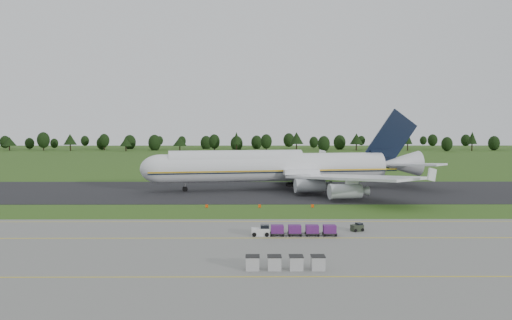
{
  "coord_description": "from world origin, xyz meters",
  "views": [
    {
      "loc": [
        -0.71,
        -91.23,
        15.93
      ],
      "look_at": [
        -0.22,
        2.0,
        9.41
      ],
      "focal_mm": 35.0,
      "sensor_mm": 36.0,
      "label": 1
    }
  ],
  "objects_px": {
    "utility_cart": "(357,228)",
    "baggage_train": "(293,230)",
    "uld_row": "(285,263)",
    "aircraft": "(280,166)",
    "edge_markers": "(260,206)"
  },
  "relations": [
    {
      "from": "aircraft",
      "to": "utility_cart",
      "type": "xyz_separation_m",
      "value": [
        9.05,
        -49.19,
        -5.21
      ]
    },
    {
      "from": "baggage_train",
      "to": "utility_cart",
      "type": "relative_size",
      "value": 6.02
    },
    {
      "from": "baggage_train",
      "to": "uld_row",
      "type": "bearing_deg",
      "value": -97.26
    },
    {
      "from": "utility_cart",
      "to": "uld_row",
      "type": "xyz_separation_m",
      "value": [
        -12.05,
        -19.89,
        0.3
      ]
    },
    {
      "from": "uld_row",
      "to": "baggage_train",
      "type": "bearing_deg",
      "value": 82.74
    },
    {
      "from": "utility_cart",
      "to": "uld_row",
      "type": "distance_m",
      "value": 23.26
    },
    {
      "from": "utility_cart",
      "to": "baggage_train",
      "type": "bearing_deg",
      "value": -163.21
    },
    {
      "from": "baggage_train",
      "to": "aircraft",
      "type": "bearing_deg",
      "value": 89.07
    },
    {
      "from": "aircraft",
      "to": "uld_row",
      "type": "height_order",
      "value": "aircraft"
    },
    {
      "from": "baggage_train",
      "to": "utility_cart",
      "type": "xyz_separation_m",
      "value": [
        9.9,
        2.99,
        -0.32
      ]
    },
    {
      "from": "edge_markers",
      "to": "uld_row",
      "type": "bearing_deg",
      "value": -86.85
    },
    {
      "from": "baggage_train",
      "to": "utility_cart",
      "type": "bearing_deg",
      "value": 16.79
    },
    {
      "from": "baggage_train",
      "to": "uld_row",
      "type": "xyz_separation_m",
      "value": [
        -2.15,
        -16.91,
        -0.02
      ]
    },
    {
      "from": "baggage_train",
      "to": "utility_cart",
      "type": "height_order",
      "value": "baggage_train"
    },
    {
      "from": "aircraft",
      "to": "uld_row",
      "type": "bearing_deg",
      "value": -92.49
    }
  ]
}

